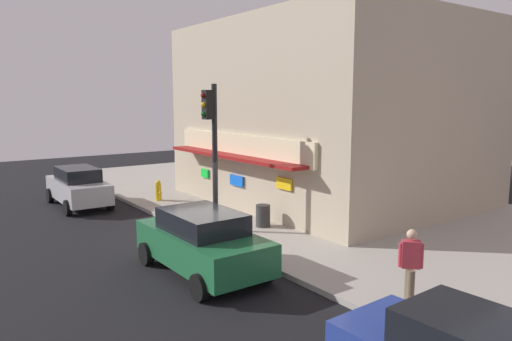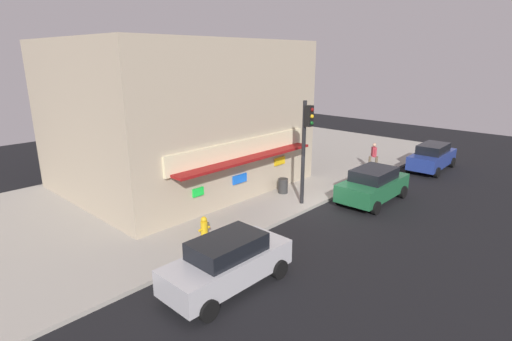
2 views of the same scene
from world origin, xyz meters
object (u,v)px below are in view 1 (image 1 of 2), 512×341
object	(u,v)px
fire_hydrant	(158,191)
trash_can	(263,216)
parked_car_silver	(78,187)
traffic_light	(212,138)
parked_car_green	(202,241)
pedestrian	(410,265)

from	to	relation	value
fire_hydrant	trash_can	xyz separation A→B (m)	(6.21, 1.13, -0.05)
fire_hydrant	parked_car_silver	size ratio (longest dim) A/B	0.21
traffic_light	parked_car_silver	world-z (taller)	traffic_light
trash_can	parked_car_silver	xyz separation A→B (m)	(-7.76, -4.12, 0.33)
traffic_light	fire_hydrant	distance (m)	6.33
parked_car_silver	parked_car_green	bearing A→B (deg)	1.90
trash_can	pedestrian	world-z (taller)	pedestrian
pedestrian	trash_can	bearing A→B (deg)	168.98
parked_car_silver	parked_car_green	size ratio (longest dim) A/B	1.00
traffic_light	parked_car_silver	distance (m)	8.00
pedestrian	parked_car_silver	xyz separation A→B (m)	(-14.88, -2.74, -0.22)
traffic_light	trash_can	xyz separation A→B (m)	(0.53, 1.72, -2.78)
parked_car_silver	parked_car_green	xyz separation A→B (m)	(10.17, 0.34, 0.00)
fire_hydrant	pedestrian	distance (m)	13.34
traffic_light	fire_hydrant	bearing A→B (deg)	174.06
trash_can	traffic_light	bearing A→B (deg)	-107.07
trash_can	parked_car_silver	bearing A→B (deg)	-152.00
pedestrian	parked_car_silver	bearing A→B (deg)	-169.57
pedestrian	parked_car_green	world-z (taller)	pedestrian
pedestrian	traffic_light	bearing A→B (deg)	-177.52
pedestrian	parked_car_green	xyz separation A→B (m)	(-4.71, -2.40, -0.21)
fire_hydrant	trash_can	distance (m)	6.31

